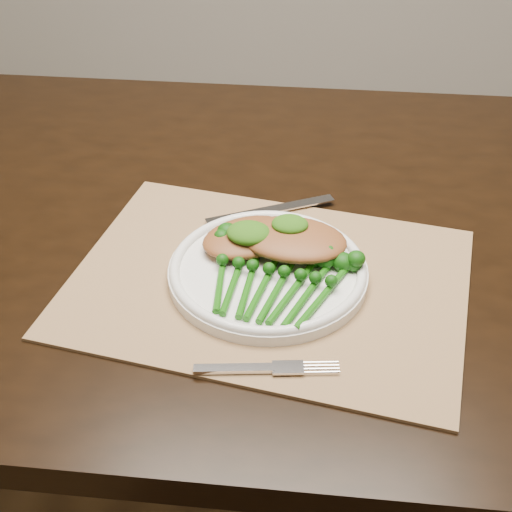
# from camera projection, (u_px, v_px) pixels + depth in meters

# --- Properties ---
(floor) EXTENTS (4.00, 4.00, 0.00)m
(floor) POSITION_uv_depth(u_px,v_px,m) (294.00, 472.00, 1.56)
(floor) COLOR brown
(floor) RESTS_ON ground
(dining_table) EXTENTS (1.61, 0.91, 0.75)m
(dining_table) POSITION_uv_depth(u_px,v_px,m) (270.00, 394.00, 1.24)
(dining_table) COLOR black
(dining_table) RESTS_ON ground
(placemat) EXTENTS (0.54, 0.43, 0.00)m
(placemat) POSITION_uv_depth(u_px,v_px,m) (269.00, 281.00, 0.90)
(placemat) COLOR #99744E
(placemat) RESTS_ON dining_table
(dinner_plate) EXTENTS (0.25, 0.25, 0.02)m
(dinner_plate) POSITION_uv_depth(u_px,v_px,m) (268.00, 270.00, 0.89)
(dinner_plate) COLOR white
(dinner_plate) RESTS_ON placemat
(knife) EXTENTS (0.18, 0.10, 0.01)m
(knife) POSITION_uv_depth(u_px,v_px,m) (258.00, 213.00, 1.01)
(knife) COLOR silver
(knife) RESTS_ON placemat
(fork) EXTENTS (0.16, 0.04, 0.00)m
(fork) POSITION_uv_depth(u_px,v_px,m) (276.00, 368.00, 0.77)
(fork) COLOR silver
(fork) RESTS_ON placemat
(chicken_fillet_left) EXTENTS (0.15, 0.14, 0.02)m
(chicken_fillet_left) POSITION_uv_depth(u_px,v_px,m) (248.00, 237.00, 0.92)
(chicken_fillet_left) COLOR brown
(chicken_fillet_left) RESTS_ON dinner_plate
(chicken_fillet_right) EXTENTS (0.15, 0.11, 0.03)m
(chicken_fillet_right) POSITION_uv_depth(u_px,v_px,m) (293.00, 239.00, 0.91)
(chicken_fillet_right) COLOR brown
(chicken_fillet_right) RESTS_ON dinner_plate
(pesto_dollop_left) EXTENTS (0.06, 0.05, 0.02)m
(pesto_dollop_left) POSITION_uv_depth(u_px,v_px,m) (249.00, 233.00, 0.90)
(pesto_dollop_left) COLOR #1C490A
(pesto_dollop_left) RESTS_ON chicken_fillet_left
(pesto_dollop_right) EXTENTS (0.05, 0.04, 0.02)m
(pesto_dollop_right) POSITION_uv_depth(u_px,v_px,m) (290.00, 224.00, 0.91)
(pesto_dollop_right) COLOR #1C490A
(pesto_dollop_right) RESTS_ON chicken_fillet_right
(broccolini_bundle) EXTENTS (0.18, 0.20, 0.04)m
(broccolini_bundle) POSITION_uv_depth(u_px,v_px,m) (271.00, 286.00, 0.86)
(broccolini_bundle) COLOR #14570B
(broccolini_bundle) RESTS_ON dinner_plate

